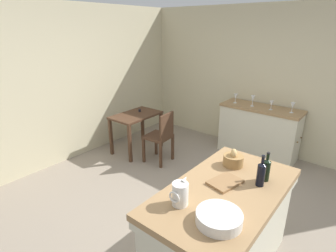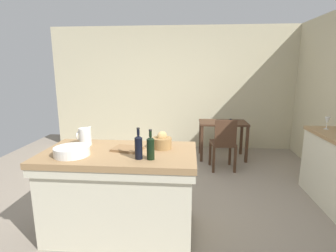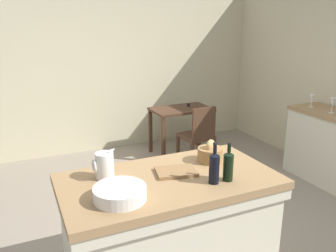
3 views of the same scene
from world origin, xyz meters
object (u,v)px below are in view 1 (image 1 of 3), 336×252
at_px(island_table, 222,227).
at_px(cutting_board, 225,182).
at_px(wash_bowl, 219,218).
at_px(wine_glass_middle, 253,99).
at_px(writing_desk, 136,120).
at_px(wooden_chair, 161,136).
at_px(wine_glass_right, 236,97).
at_px(wine_bottle_amber, 261,173).
at_px(wine_glass_left, 271,104).
at_px(pitcher, 180,194).
at_px(wine_bottle_dark, 266,169).
at_px(bread_basket, 233,160).
at_px(side_cabinet, 258,131).
at_px(wine_glass_far_left, 293,106).

height_order(island_table, cutting_board, cutting_board).
distance_m(island_table, wash_bowl, 0.64).
xyz_separation_m(wash_bowl, cutting_board, (0.49, 0.21, -0.03)).
height_order(cutting_board, wine_glass_middle, wine_glass_middle).
bearing_deg(wash_bowl, writing_desk, 56.53).
height_order(wooden_chair, wine_glass_right, wine_glass_right).
distance_m(wine_bottle_amber, wine_glass_left, 2.42).
bearing_deg(pitcher, wine_glass_left, 6.28).
bearing_deg(wash_bowl, wooden_chair, 49.85).
distance_m(island_table, wine_glass_right, 2.87).
bearing_deg(wine_glass_middle, pitcher, -167.59).
bearing_deg(wine_bottle_dark, wash_bowl, 176.56).
distance_m(wine_bottle_amber, wine_glass_right, 2.70).
xyz_separation_m(pitcher, bread_basket, (0.85, -0.04, -0.03)).
distance_m(wooden_chair, wine_bottle_amber, 2.37).
bearing_deg(bread_basket, wine_bottle_amber, -117.31).
height_order(bread_basket, wine_glass_right, same).
distance_m(wash_bowl, wine_glass_left, 3.05).
xyz_separation_m(wooden_chair, wash_bowl, (-1.71, -2.02, 0.45)).
relative_size(bread_basket, wine_bottle_dark, 0.71).
bearing_deg(wine_bottle_dark, island_table, 149.07).
relative_size(island_table, writing_desk, 1.71).
bearing_deg(island_table, wine_bottle_amber, -40.47).
distance_m(wine_bottle_dark, wine_glass_middle, 2.45).
xyz_separation_m(side_cabinet, pitcher, (-3.04, -0.50, 0.54)).
bearing_deg(wooden_chair, wash_bowl, -130.15).
distance_m(wash_bowl, wine_glass_middle, 3.15).
bearing_deg(wine_glass_right, wine_glass_left, -91.07).
xyz_separation_m(side_cabinet, wine_glass_middle, (-0.05, 0.15, 0.58)).
relative_size(wooden_chair, cutting_board, 3.08).
xyz_separation_m(island_table, wine_glass_left, (2.56, 0.51, 0.53)).
bearing_deg(side_cabinet, writing_desk, 124.65).
bearing_deg(wine_glass_left, wash_bowl, -167.25).
bearing_deg(wine_glass_left, wooden_chair, 133.22).
xyz_separation_m(wine_bottle_dark, wine_bottle_amber, (-0.11, 0.00, 0.01)).
xyz_separation_m(wine_bottle_dark, wine_glass_far_left, (2.25, 0.40, 0.02)).
relative_size(side_cabinet, wine_glass_right, 8.22).
distance_m(bread_basket, wine_glass_right, 2.38).
height_order(cutting_board, wine_bottle_amber, wine_bottle_amber).
xyz_separation_m(pitcher, cutting_board, (0.50, -0.13, -0.09)).
height_order(side_cabinet, wine_bottle_amber, wine_bottle_amber).
bearing_deg(side_cabinet, wine_glass_left, -108.26).
relative_size(writing_desk, pitcher, 3.90).
distance_m(wooden_chair, wine_glass_middle, 1.72).
bearing_deg(wine_glass_left, wine_bottle_amber, -162.82).
xyz_separation_m(writing_desk, bread_basket, (-0.93, -2.37, 0.36)).
bearing_deg(wash_bowl, wine_glass_right, 23.96).
relative_size(island_table, wine_bottle_amber, 5.26).
height_order(pitcher, wine_glass_far_left, pitcher).
relative_size(pitcher, wine_bottle_dark, 0.83).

